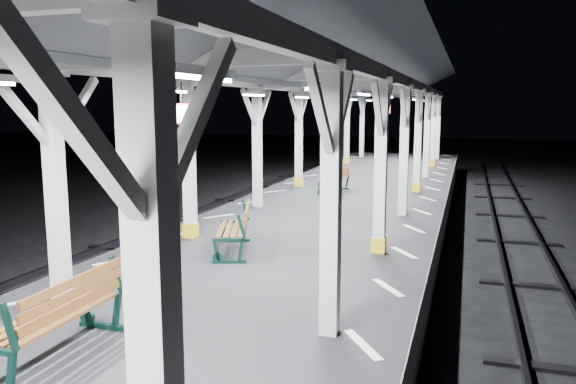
% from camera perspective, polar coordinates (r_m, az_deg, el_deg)
% --- Properties ---
extents(ground, '(120.00, 120.00, 0.00)m').
position_cam_1_polar(ground, '(9.93, -4.62, -13.78)').
color(ground, black).
rests_on(ground, ground).
extents(platform, '(6.00, 50.00, 1.00)m').
position_cam_1_polar(platform, '(9.75, -4.66, -11.06)').
color(platform, black).
rests_on(platform, ground).
extents(hazard_stripes_left, '(1.00, 48.00, 0.01)m').
position_cam_1_polar(hazard_stripes_left, '(10.74, -16.96, -6.73)').
color(hazard_stripes_left, silver).
rests_on(hazard_stripes_left, platform).
extents(hazard_stripes_right, '(1.00, 48.00, 0.01)m').
position_cam_1_polar(hazard_stripes_right, '(8.98, 10.11, -9.53)').
color(hazard_stripes_right, silver).
rests_on(hazard_stripes_right, platform).
extents(track_left, '(2.20, 60.00, 0.16)m').
position_cam_1_polar(track_left, '(12.58, -26.50, -9.39)').
color(track_left, '#2D2D33').
rests_on(track_left, ground).
extents(track_right, '(2.20, 60.00, 0.16)m').
position_cam_1_polar(track_right, '(9.37, 26.21, -15.61)').
color(track_right, '#2D2D33').
rests_on(track_right, ground).
extents(canopy, '(5.40, 49.00, 4.65)m').
position_cam_1_polar(canopy, '(9.19, -5.02, 13.44)').
color(canopy, beige).
rests_on(canopy, platform).
extents(bench_near, '(0.70, 1.81, 0.98)m').
position_cam_1_polar(bench_near, '(6.82, -22.09, -11.46)').
color(bench_near, '#0C2E26').
rests_on(bench_near, platform).
extents(bench_mid, '(1.14, 1.79, 0.91)m').
position_cam_1_polar(bench_mid, '(10.86, -5.19, -3.59)').
color(bench_mid, '#0C2E26').
rests_on(bench_mid, platform).
extents(bench_far, '(0.77, 1.56, 0.81)m').
position_cam_1_polar(bench_far, '(18.29, 4.96, 1.30)').
color(bench_far, '#0C2E26').
rests_on(bench_far, platform).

